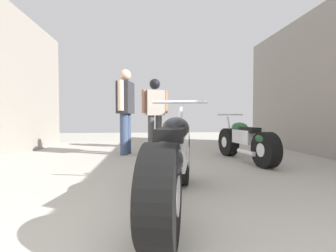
{
  "coord_description": "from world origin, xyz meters",
  "views": [
    {
      "loc": [
        -0.4,
        -0.16,
        0.79
      ],
      "look_at": [
        -0.08,
        3.54,
        0.65
      ],
      "focal_mm": 26.92,
      "sensor_mm": 36.0,
      "label": 1
    }
  ],
  "objects_px": {
    "mechanic_in_blue": "(125,107)",
    "motorcycle_maroon_cruiser": "(173,161)",
    "mechanic_with_helmet": "(155,107)",
    "motorcycle_black_naked": "(246,141)"
  },
  "relations": [
    {
      "from": "motorcycle_black_naked",
      "to": "mechanic_with_helmet",
      "type": "distance_m",
      "value": 2.64
    },
    {
      "from": "motorcycle_maroon_cruiser",
      "to": "motorcycle_black_naked",
      "type": "relative_size",
      "value": 1.14
    },
    {
      "from": "mechanic_in_blue",
      "to": "mechanic_with_helmet",
      "type": "bearing_deg",
      "value": 57.87
    },
    {
      "from": "motorcycle_maroon_cruiser",
      "to": "motorcycle_black_naked",
      "type": "distance_m",
      "value": 2.62
    },
    {
      "from": "motorcycle_maroon_cruiser",
      "to": "mechanic_in_blue",
      "type": "height_order",
      "value": "mechanic_in_blue"
    },
    {
      "from": "motorcycle_maroon_cruiser",
      "to": "mechanic_with_helmet",
      "type": "bearing_deg",
      "value": 90.13
    },
    {
      "from": "mechanic_in_blue",
      "to": "mechanic_with_helmet",
      "type": "xyz_separation_m",
      "value": [
        0.65,
        1.03,
        0.04
      ]
    },
    {
      "from": "mechanic_in_blue",
      "to": "motorcycle_maroon_cruiser",
      "type": "bearing_deg",
      "value": -78.22
    },
    {
      "from": "motorcycle_maroon_cruiser",
      "to": "motorcycle_black_naked",
      "type": "height_order",
      "value": "motorcycle_maroon_cruiser"
    },
    {
      "from": "motorcycle_black_naked",
      "to": "mechanic_in_blue",
      "type": "distance_m",
      "value": 2.49
    }
  ]
}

